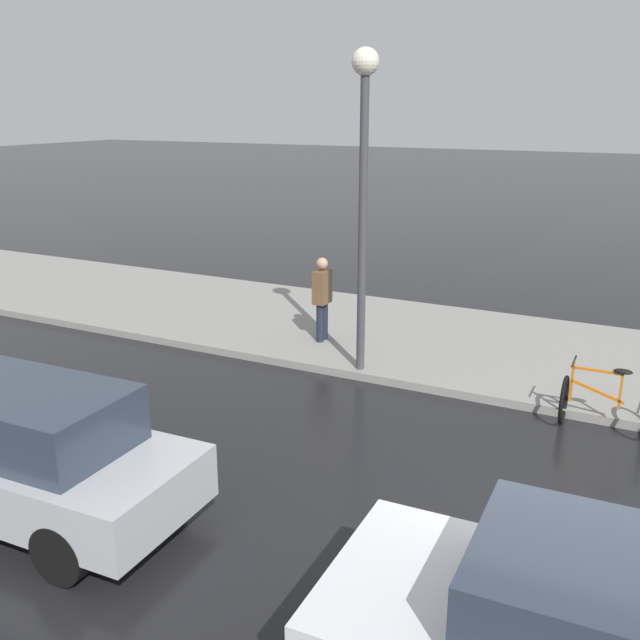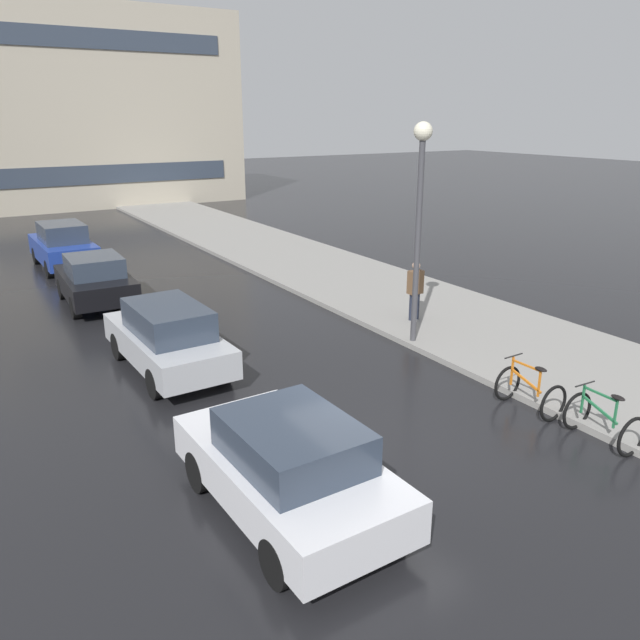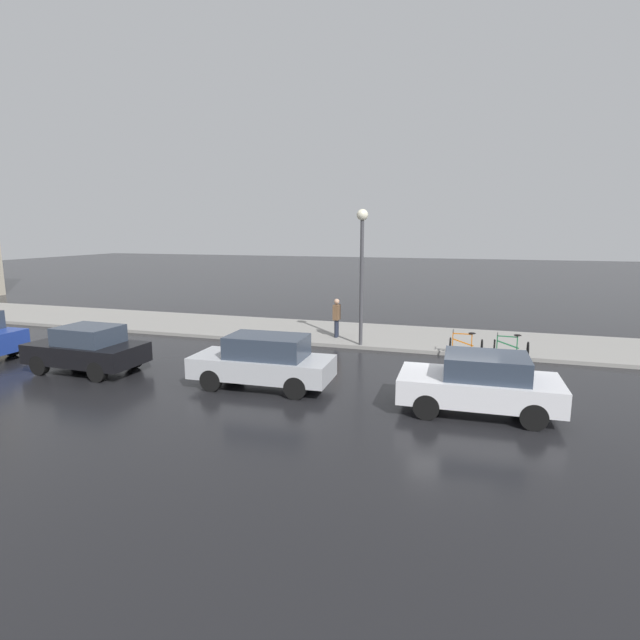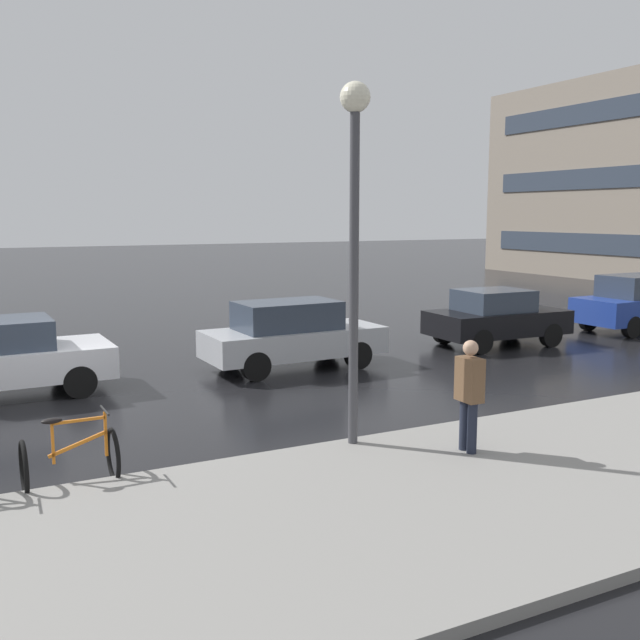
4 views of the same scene
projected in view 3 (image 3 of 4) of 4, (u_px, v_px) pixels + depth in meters
The scene contains 9 objects.
ground_plane at pixel (454, 385), 14.95m from camera, with size 140.00×140.00×0.00m, color black.
sidewalk_kerb at pixel (241, 327), 23.52m from camera, with size 4.80×60.00×0.14m, color gray.
bicycle_nearest at pixel (511, 350), 17.68m from camera, with size 0.78×1.20×0.97m.
bicycle_second at pixel (466, 347), 18.03m from camera, with size 0.75×1.18×1.00m.
car_white at pixel (480, 383), 12.59m from camera, with size 2.00×3.99×1.52m.
car_silver at pixel (264, 361), 14.61m from camera, with size 1.80×4.17×1.57m.
car_black at pixel (87, 349), 16.25m from camera, with size 1.92×3.79×1.52m.
pedestrian at pixel (337, 317), 20.86m from camera, with size 0.40×0.24×1.77m.
streetlamp at pixel (362, 254), 18.98m from camera, with size 0.43×0.43×5.36m.
Camera 3 is at (-14.91, -0.45, 4.57)m, focal length 28.00 mm.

